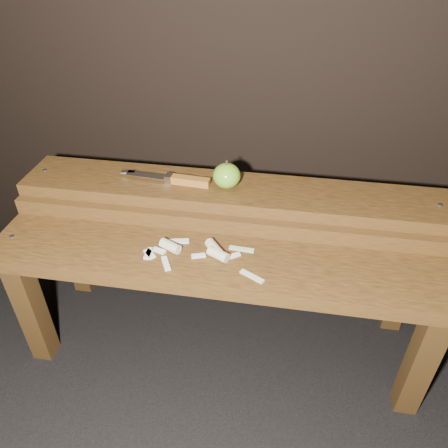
% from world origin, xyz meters
% --- Properties ---
extents(ground, '(60.00, 60.00, 0.00)m').
position_xyz_m(ground, '(0.00, 0.00, 0.00)').
color(ground, black).
extents(bench_front_tier, '(1.20, 0.20, 0.42)m').
position_xyz_m(bench_front_tier, '(0.00, -0.06, 0.35)').
color(bench_front_tier, '#36210D').
rests_on(bench_front_tier, ground).
extents(bench_rear_tier, '(1.20, 0.21, 0.50)m').
position_xyz_m(bench_rear_tier, '(0.00, 0.17, 0.41)').
color(bench_rear_tier, '#36210D').
rests_on(bench_rear_tier, ground).
extents(apple, '(0.08, 0.08, 0.08)m').
position_xyz_m(apple, '(-0.01, 0.17, 0.53)').
color(apple, '#67A021').
rests_on(apple, bench_rear_tier).
extents(knife, '(0.27, 0.05, 0.02)m').
position_xyz_m(knife, '(-0.15, 0.17, 0.51)').
color(knife, brown).
rests_on(knife, bench_rear_tier).
extents(apple_scraps, '(0.32, 0.14, 0.03)m').
position_xyz_m(apple_scraps, '(-0.05, -0.04, 0.43)').
color(apple_scraps, beige).
rests_on(apple_scraps, bench_front_tier).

